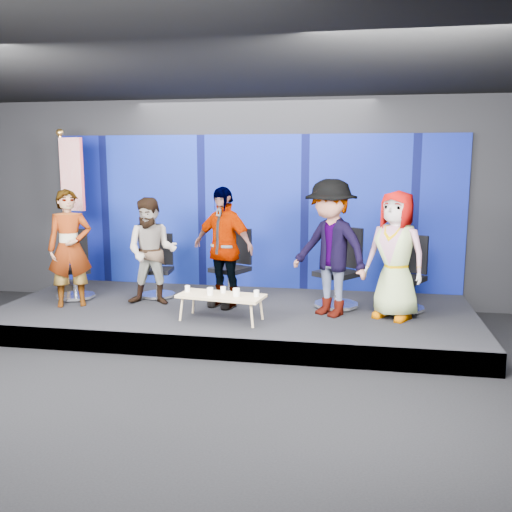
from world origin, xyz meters
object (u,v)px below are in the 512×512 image
Objects in this scene: panelist_a at (70,248)px; panelist_b at (152,252)px; coffee_table at (221,297)px; flag_stand at (70,207)px; panelist_d at (330,248)px; mug_c at (223,290)px; mug_d at (236,292)px; chair_b at (158,276)px; panelist_c at (223,247)px; panelist_e at (395,255)px; chair_e at (406,286)px; mug_b at (210,291)px; chair_a at (75,276)px; mug_a at (188,289)px; chair_c at (232,276)px; mug_e at (257,293)px; chair_d at (339,281)px.

panelist_a reaches higher than panelist_b.
panelist_b is 1.32× the size of coffee_table.
flag_stand reaches higher than coffee_table.
panelist_d is 1.60m from mug_c.
mug_d is at bearing -32.70° from panelist_b.
panelist_c reaches higher than chair_b.
panelist_e is 2.46m from coffee_table.
chair_e reaches higher than mug_d.
panelist_a is 2.36m from mug_b.
panelist_e is 16.36× the size of mug_d.
coffee_table is 0.17m from mug_b.
chair_a is 2.23m from mug_a.
chair_c is at bearing 105.04° from mug_d.
chair_c is (2.29, 0.86, -0.51)m from panelist_a.
panelist_d is at bearing 12.64° from mug_a.
panelist_e is 20.41× the size of mug_e.
mug_e is (3.10, -0.87, 0.05)m from chair_a.
coffee_table is 0.24m from mug_d.
mug_b is (2.47, -0.91, 0.05)m from chair_a.
mug_d is at bearing -118.93° from panelist_d.
coffee_table is (-1.56, -1.04, -0.06)m from chair_d.
mug_b is (-1.71, -1.09, 0.02)m from chair_d.
chair_d is 1.81m from mug_c.
flag_stand is at bearing 156.04° from coffee_table.
panelist_a is 1.12m from flag_stand.
panelist_a is at bearing -149.71° from chair_b.
chair_c is 0.90× the size of coffee_table.
flag_stand is at bearing 89.27° from panelist_a.
mug_a is 0.98× the size of mug_c.
panelist_c is at bearing -152.09° from panelist_d.
chair_c is 13.14× the size of mug_a.
chair_b is 1.71m from mug_c.
panelist_e reaches higher than panelist_a.
panelist_a is 1.42× the size of coffee_table.
panelist_a is at bearing 172.13° from mug_e.
mug_d is (0.36, 0.00, 0.00)m from mug_b.
panelist_e is 1.44× the size of coffee_table.
chair_c is (1.11, 0.56, -0.45)m from panelist_b.
panelist_b is at bearing -153.29° from panelist_e.
mug_a is 0.78× the size of mug_d.
chair_e is 10.79× the size of mug_b.
flag_stand is (-3.08, 1.31, 1.00)m from mug_d.
coffee_table is 0.53m from mug_a.
flag_stand is at bearing 93.50° from chair_a.
flag_stand reaches higher than mug_c.
panelist_a is 1.08× the size of panelist_b.
chair_c is at bearing 96.36° from mug_c.
flag_stand is at bearing 154.08° from mug_b.
panelist_c is at bearing -2.91° from panelist_b.
flag_stand reaches higher than mug_d.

